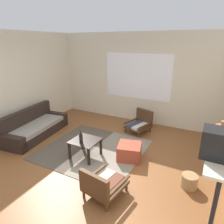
{
  "coord_description": "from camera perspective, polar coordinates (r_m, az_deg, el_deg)",
  "views": [
    {
      "loc": [
        2.12,
        -2.7,
        2.41
      ],
      "look_at": [
        0.11,
        1.13,
        0.89
      ],
      "focal_mm": 31.98,
      "sensor_mm": 36.0,
      "label": 1
    }
  ],
  "objects": [
    {
      "name": "ground_plane",
      "position": [
        4.2,
        -8.91,
        -15.92
      ],
      "size": [
        7.8,
        7.8,
        0.0
      ],
      "primitive_type": "plane",
      "color": "brown"
    },
    {
      "name": "far_wall_with_window",
      "position": [
        6.23,
        7.45,
        9.45
      ],
      "size": [
        5.6,
        0.13,
        2.7
      ],
      "color": "beige",
      "rests_on": "ground"
    },
    {
      "name": "area_rug",
      "position": [
        4.83,
        -5.37,
        -10.57
      ],
      "size": [
        2.24,
        2.14,
        0.01
      ],
      "color": "#4C4238",
      "rests_on": "ground"
    },
    {
      "name": "couch",
      "position": [
        5.8,
        -21.29,
        -4.17
      ],
      "size": [
        1.0,
        2.0,
        0.71
      ],
      "color": "black",
      "rests_on": "ground"
    },
    {
      "name": "coffee_table",
      "position": [
        4.42,
        -7.64,
        -8.89
      ],
      "size": [
        0.57,
        0.56,
        0.41
      ],
      "color": "black",
      "rests_on": "ground"
    },
    {
      "name": "armchair_by_window",
      "position": [
        5.68,
        8.03,
        -3.08
      ],
      "size": [
        0.71,
        0.76,
        0.6
      ],
      "color": "#472D19",
      "rests_on": "ground"
    },
    {
      "name": "armchair_striped_foreground",
      "position": [
        3.41,
        -2.73,
        -19.95
      ],
      "size": [
        0.64,
        0.71,
        0.55
      ],
      "color": "#472D19",
      "rests_on": "ground"
    },
    {
      "name": "ottoman_orange",
      "position": [
        4.42,
        4.99,
        -11.18
      ],
      "size": [
        0.6,
        0.6,
        0.33
      ],
      "primitive_type": "cube",
      "rotation": [
        0.0,
        0.0,
        0.26
      ],
      "color": "#993D28",
      "rests_on": "ground"
    },
    {
      "name": "console_shelf",
      "position": [
        3.49,
        28.43,
        -11.03
      ],
      "size": [
        0.39,
        1.54,
        0.89
      ],
      "color": "beige",
      "rests_on": "ground"
    },
    {
      "name": "crt_television",
      "position": [
        3.12,
        29.25,
        -8.19
      ],
      "size": [
        0.56,
        0.35,
        0.41
      ],
      "color": "black",
      "rests_on": "console_shelf"
    },
    {
      "name": "clay_vase",
      "position": [
        3.76,
        29.06,
        -4.97
      ],
      "size": [
        0.24,
        0.24,
        0.31
      ],
      "color": "#935B38",
      "rests_on": "console_shelf"
    },
    {
      "name": "glass_bottle",
      "position": [
        4.24,
        -8.87,
        -7.37
      ],
      "size": [
        0.07,
        0.07,
        0.26
      ],
      "color": "black",
      "rests_on": "coffee_table"
    },
    {
      "name": "wicker_basket",
      "position": [
        3.91,
        21.21,
        -17.92
      ],
      "size": [
        0.28,
        0.28,
        0.24
      ],
      "primitive_type": "cylinder",
      "color": "#9E7A4C",
      "rests_on": "ground"
    }
  ]
}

